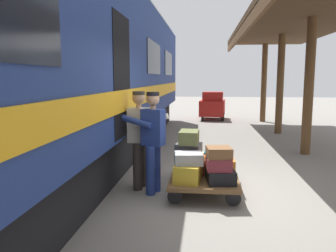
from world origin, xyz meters
TOP-DOWN VIEW (x-y plane):
  - ground_plane at (0.00, 0.00)m, footprint 60.00×60.00m
  - train_car at (3.26, 0.00)m, footprint 3.03×20.39m
  - luggage_cart at (0.39, -0.21)m, footprint 1.13×1.83m
  - suitcase_black_hardshell at (0.14, 0.29)m, footprint 0.48×0.63m
  - suitcase_maroon_trunk at (0.64, -0.21)m, footprint 0.50×0.51m
  - suitcase_cream_canvas at (0.64, -0.72)m, footprint 0.51×0.54m
  - suitcase_orange_carryall at (0.14, -0.21)m, footprint 0.53×0.50m
  - suitcase_teal_softside at (0.14, -0.72)m, footprint 0.53×0.48m
  - suitcase_yellow_case at (0.64, 0.29)m, footprint 0.46×0.63m
  - suitcase_burgundy_valise at (0.17, 0.32)m, footprint 0.41×0.52m
  - suitcase_brown_leather at (0.17, 0.36)m, footprint 0.42×0.43m
  - suitcase_slate_roller at (0.66, -0.22)m, footprint 0.47×0.43m
  - suitcase_olive_duffel at (0.66, -0.20)m, footprint 0.34×0.51m
  - suitcase_gray_aluminum at (0.64, 0.30)m, footprint 0.48×0.44m
  - porter_in_overalls at (1.26, 0.05)m, footprint 0.73×0.56m
  - porter_by_door at (1.50, -0.16)m, footprint 0.70×0.49m
  - baggage_tug at (0.04, -10.39)m, footprint 1.25×1.79m

SIDE VIEW (x-z plane):
  - ground_plane at x=0.00m, z-range 0.00..0.00m
  - luggage_cart at x=0.39m, z-range 0.11..0.41m
  - suitcase_black_hardshell at x=0.14m, z-range 0.30..0.51m
  - suitcase_orange_carryall at x=0.14m, z-range 0.30..0.56m
  - suitcase_cream_canvas at x=0.64m, z-range 0.30..0.56m
  - suitcase_yellow_case at x=0.64m, z-range 0.30..0.58m
  - suitcase_maroon_trunk at x=0.64m, z-range 0.30..0.58m
  - suitcase_teal_softside at x=0.14m, z-range 0.30..0.58m
  - suitcase_burgundy_valise at x=0.17m, z-range 0.51..0.71m
  - baggage_tug at x=0.04m, z-range -0.02..1.28m
  - suitcase_gray_aluminum at x=0.64m, z-range 0.58..0.76m
  - suitcase_slate_roller at x=0.66m, z-range 0.58..0.81m
  - suitcase_brown_leather at x=0.17m, z-range 0.71..0.87m
  - suitcase_olive_duffel at x=0.66m, z-range 0.81..1.03m
  - porter_in_overalls at x=1.26m, z-range 0.07..1.78m
  - porter_by_door at x=1.50m, z-range 0.07..1.78m
  - train_car at x=3.26m, z-range 0.06..4.06m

